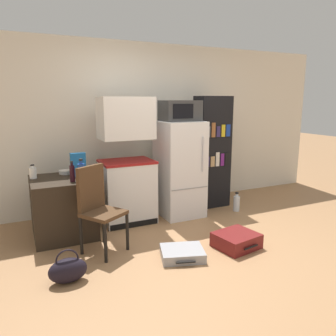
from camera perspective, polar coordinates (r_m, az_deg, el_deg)
name	(u,v)px	position (r m, az deg, el deg)	size (l,w,h in m)	color
ground_plane	(208,251)	(3.90, 6.97, -14.24)	(24.00, 24.00, 0.00)	#A3754C
wall_back	(155,126)	(5.39, -2.25, 7.31)	(6.40, 0.10, 2.57)	silver
side_table	(63,207)	(4.39, -17.79, -6.48)	(0.74, 0.80, 0.74)	#2D2319
kitchen_hutch	(127,166)	(4.58, -7.17, 0.31)	(0.72, 0.56, 1.75)	white
refrigerator	(180,169)	(4.86, 2.02, -0.12)	(0.60, 0.67, 1.41)	white
microwave	(180,111)	(4.76, 2.10, 9.93)	(0.54, 0.39, 0.29)	#333333
bookshelf	(212,152)	(5.29, 7.66, 2.73)	(0.54, 0.33, 1.76)	black
bottle_milk_white	(33,173)	(4.40, -22.47, -0.75)	(0.09, 0.09, 0.18)	white
bottle_wine_dark	(72,173)	(4.06, -16.34, -0.84)	(0.06, 0.06, 0.25)	black
bottle_blue_soda	(81,172)	(4.03, -14.86, -0.70)	(0.08, 0.08, 0.28)	#1E47A3
bowl	(66,172)	(4.55, -17.40, -0.66)	(0.17, 0.17, 0.05)	silver
cereal_box	(78,164)	(4.34, -15.37, 0.60)	(0.19, 0.07, 0.30)	#1E66A8
chair	(97,202)	(3.78, -12.26, -5.88)	(0.55, 0.55, 0.99)	black
suitcase_large_flat	(236,240)	(4.02, 11.81, -12.23)	(0.53, 0.49, 0.17)	maroon
suitcase_small_flat	(182,253)	(3.71, 2.50, -14.63)	(0.55, 0.49, 0.11)	#99999E
handbag	(68,270)	(3.38, -17.04, -16.63)	(0.36, 0.20, 0.33)	black
water_bottle_front	(237,203)	(5.24, 11.85, -5.99)	(0.10, 0.10, 0.30)	silver
water_bottle_middle	(202,204)	(5.10, 6.02, -6.23)	(0.10, 0.10, 0.32)	silver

